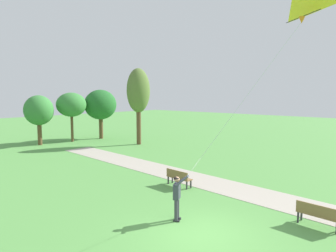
{
  "coord_description": "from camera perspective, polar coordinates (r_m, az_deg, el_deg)",
  "views": [
    {
      "loc": [
        -8.33,
        -5.86,
        4.86
      ],
      "look_at": [
        0.16,
        1.69,
        3.67
      ],
      "focal_mm": 32.34,
      "sensor_mm": 36.0,
      "label": 1
    }
  ],
  "objects": [
    {
      "name": "person_kite_flyer",
      "position": [
        11.89,
        1.78,
        -12.69
      ],
      "size": [
        0.51,
        0.63,
        1.83
      ],
      "color": "#232328",
      "rests_on": "ground"
    },
    {
      "name": "tree_treeline_right",
      "position": [
        33.87,
        -12.61,
        3.9
      ],
      "size": [
        3.64,
        3.11,
        5.35
      ],
      "color": "brown",
      "rests_on": "ground"
    },
    {
      "name": "flying_kite",
      "position": [
        11.3,
        22.58,
        20.11
      ],
      "size": [
        2.32,
        4.16,
        6.45
      ],
      "color": "yellow"
    },
    {
      "name": "park_bench_far_walkway",
      "position": [
        16.21,
        1.97,
        -9.55
      ],
      "size": [
        0.53,
        1.52,
        0.88
      ],
      "color": "olive",
      "rests_on": "ground"
    },
    {
      "name": "tree_horizon_far",
      "position": [
        31.31,
        -23.19,
        2.68
      ],
      "size": [
        2.7,
        2.79,
        4.77
      ],
      "color": "brown",
      "rests_on": "ground"
    },
    {
      "name": "park_bench_near_walkway",
      "position": [
        12.74,
        26.41,
        -14.6
      ],
      "size": [
        0.53,
        1.52,
        0.88
      ],
      "color": "olive",
      "rests_on": "ground"
    },
    {
      "name": "ground_plane",
      "position": [
        11.29,
        6.23,
        -19.54
      ],
      "size": [
        120.0,
        120.0,
        0.0
      ],
      "primitive_type": "plane",
      "color": "#569947"
    },
    {
      "name": "tree_lakeside_far",
      "position": [
        32.4,
        -17.76,
        3.81
      ],
      "size": [
        3.0,
        2.95,
        5.03
      ],
      "color": "brown",
      "rests_on": "ground"
    },
    {
      "name": "walkway_path",
      "position": [
        16.42,
        11.26,
        -11.3
      ],
      "size": [
        4.37,
        32.09,
        0.02
      ],
      "primitive_type": "cube",
      "rotation": [
        0.0,
        0.0,
        -0.06
      ],
      "color": "#ADA393",
      "rests_on": "ground"
    },
    {
      "name": "tree_treeline_center",
      "position": [
        29.29,
        -5.6,
        6.46
      ],
      "size": [
        2.43,
        1.97,
        7.34
      ],
      "color": "brown",
      "rests_on": "ground"
    }
  ]
}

